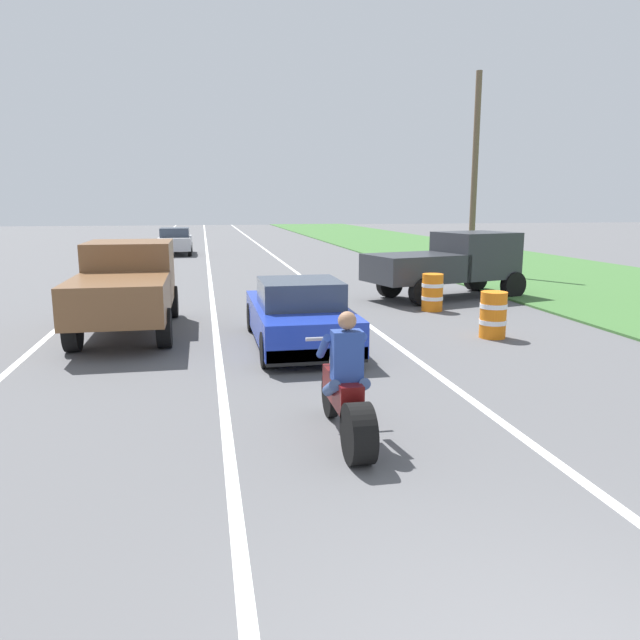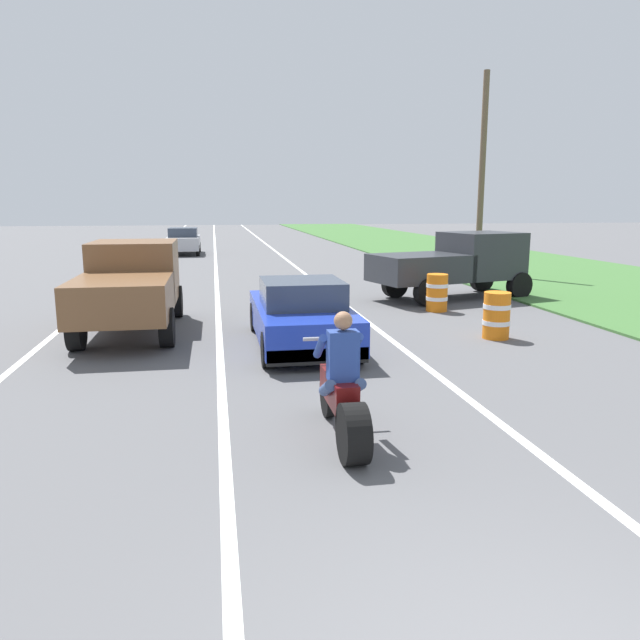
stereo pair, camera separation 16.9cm
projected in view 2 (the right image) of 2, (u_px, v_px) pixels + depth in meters
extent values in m
cube|color=white|center=(115.00, 284.00, 21.74)|extent=(0.14, 120.00, 0.01)
cube|color=white|center=(313.00, 280.00, 22.94)|extent=(0.14, 120.00, 0.01)
cube|color=white|center=(217.00, 282.00, 22.34)|extent=(0.14, 120.00, 0.01)
cube|color=#3D6B33|center=(559.00, 274.00, 24.64)|extent=(10.00, 120.00, 0.06)
cylinder|color=black|center=(354.00, 434.00, 6.73)|extent=(0.28, 0.69, 0.69)
cylinder|color=black|center=(328.00, 394.00, 8.24)|extent=(0.12, 0.63, 0.63)
cube|color=#590F0F|center=(339.00, 389.00, 7.48)|extent=(0.28, 1.10, 0.36)
cylinder|color=#B2B2B7|center=(329.00, 370.00, 8.09)|extent=(0.08, 0.36, 0.73)
cylinder|color=#A5A5AA|center=(329.00, 338.00, 7.99)|extent=(0.70, 0.05, 0.05)
cube|color=navy|center=(343.00, 356.00, 7.17)|extent=(0.36, 0.24, 0.60)
sphere|color=#9E7051|center=(343.00, 321.00, 7.09)|extent=(0.22, 0.22, 0.22)
cylinder|color=#384C7A|center=(327.00, 388.00, 7.24)|extent=(0.14, 0.47, 0.32)
cylinder|color=navy|center=(320.00, 346.00, 7.41)|extent=(0.10, 0.51, 0.40)
cylinder|color=#384C7A|center=(357.00, 387.00, 7.30)|extent=(0.14, 0.47, 0.32)
cylinder|color=navy|center=(355.00, 345.00, 7.49)|extent=(0.10, 0.51, 0.40)
cube|color=#1E38B2|center=(301.00, 320.00, 12.36)|extent=(1.80, 4.30, 0.64)
cube|color=#333D4C|center=(302.00, 293.00, 12.06)|extent=(1.56, 1.70, 0.52)
cube|color=black|center=(317.00, 356.00, 10.42)|extent=(1.76, 0.20, 0.28)
cylinder|color=black|center=(256.00, 317.00, 13.81)|extent=(0.24, 0.64, 0.64)
cylinder|color=black|center=(325.00, 315.00, 14.08)|extent=(0.24, 0.64, 0.64)
cylinder|color=black|center=(269.00, 350.00, 10.72)|extent=(0.24, 0.64, 0.64)
cylinder|color=black|center=(357.00, 346.00, 10.99)|extent=(0.24, 0.64, 0.64)
cube|color=brown|center=(135.00, 271.00, 14.38)|extent=(1.90, 2.10, 1.40)
cube|color=#333D4C|center=(136.00, 253.00, 14.64)|extent=(1.67, 0.29, 0.57)
cube|color=brown|center=(122.00, 298.00, 12.26)|extent=(1.90, 2.70, 0.80)
cylinder|color=black|center=(105.00, 303.00, 15.17)|extent=(0.28, 0.80, 0.80)
cylinder|color=black|center=(176.00, 301.00, 15.47)|extent=(0.28, 0.80, 0.80)
cylinder|color=black|center=(76.00, 330.00, 11.93)|extent=(0.28, 0.80, 0.80)
cylinder|color=black|center=(167.00, 327.00, 12.22)|extent=(0.28, 0.80, 0.80)
cube|color=#2D3035|center=(481.00, 255.00, 18.76)|extent=(2.52, 2.38, 1.40)
cube|color=#333D4C|center=(491.00, 242.00, 18.83)|extent=(0.71, 1.69, 0.57)
cube|color=#2D3035|center=(420.00, 268.00, 17.89)|extent=(3.10, 2.53, 0.80)
cylinder|color=black|center=(482.00, 279.00, 20.03)|extent=(0.85, 0.48, 0.80)
cylinder|color=black|center=(519.00, 285.00, 18.48)|extent=(0.85, 0.48, 0.80)
cylinder|color=black|center=(395.00, 285.00, 18.65)|extent=(0.85, 0.48, 0.80)
cylinder|color=black|center=(428.00, 292.00, 17.10)|extent=(0.85, 0.48, 0.80)
cylinder|color=brown|center=(482.00, 175.00, 23.91)|extent=(0.24, 0.24, 7.86)
cylinder|color=orange|center=(497.00, 315.00, 12.97)|extent=(0.56, 0.56, 1.00)
cylinder|color=white|center=(497.00, 306.00, 12.94)|extent=(0.58, 0.58, 0.10)
cylinder|color=white|center=(496.00, 322.00, 13.00)|extent=(0.58, 0.58, 0.10)
cylinder|color=orange|center=(437.00, 293.00, 16.27)|extent=(0.56, 0.56, 1.00)
cylinder|color=white|center=(437.00, 285.00, 16.23)|extent=(0.58, 0.58, 0.10)
cylinder|color=white|center=(437.00, 298.00, 16.30)|extent=(0.58, 0.58, 0.10)
cube|color=#B2B2B7|center=(184.00, 243.00, 34.45)|extent=(1.76, 4.00, 0.70)
cube|color=#333D4C|center=(183.00, 232.00, 34.14)|extent=(1.56, 2.00, 0.50)
cylinder|color=black|center=(171.00, 247.00, 35.73)|extent=(0.20, 0.60, 0.60)
cylinder|color=black|center=(199.00, 247.00, 36.00)|extent=(0.20, 0.60, 0.60)
cylinder|color=black|center=(168.00, 251.00, 33.03)|extent=(0.20, 0.60, 0.60)
cylinder|color=black|center=(198.00, 251.00, 33.29)|extent=(0.20, 0.60, 0.60)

